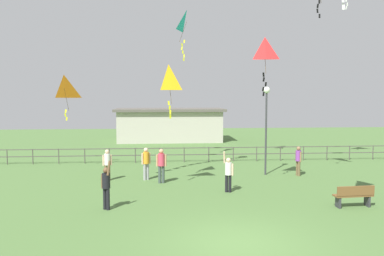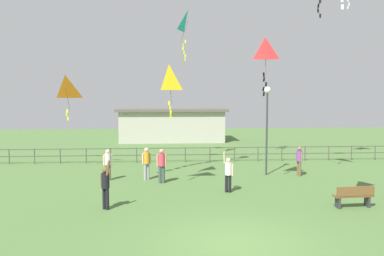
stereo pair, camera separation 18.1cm
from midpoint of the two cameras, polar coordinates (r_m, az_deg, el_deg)
ground_plane at (r=11.84m, az=6.76°, el=-16.35°), size 80.00×80.00×0.00m
lamppost at (r=21.24m, az=11.11°, el=2.36°), size 0.36×0.36×4.73m
park_bench at (r=16.30m, az=22.78°, el=-9.09°), size 1.53×0.51×0.85m
person_0 at (r=20.13m, az=-11.90°, el=-4.96°), size 0.45×0.29×1.57m
person_1 at (r=15.08m, az=-12.14°, el=-8.06°), size 0.42×0.43×1.87m
person_2 at (r=17.39m, az=5.59°, el=-6.40°), size 0.45×0.35×1.80m
person_3 at (r=19.97m, az=-6.38°, el=-4.84°), size 0.45×0.30×1.64m
person_4 at (r=21.56m, az=15.57°, el=-4.39°), size 0.29×0.46×1.57m
person_6 at (r=19.15m, az=-4.17°, el=-5.17°), size 0.51×0.31×1.68m
kite_0 at (r=18.79m, az=10.86°, el=10.70°), size 0.95×1.07×2.65m
kite_2 at (r=24.87m, az=-0.39°, el=15.09°), size 0.87×1.09×3.06m
kite_4 at (r=19.37m, az=-3.09°, el=7.05°), size 0.89×0.73×2.62m
kite_6 at (r=23.18m, az=-17.73°, el=5.47°), size 1.16×1.13×2.51m
waterfront_railing at (r=25.17m, az=-0.17°, el=-3.56°), size 36.02×0.06×0.95m
pavilion_building at (r=36.96m, az=-2.81°, el=0.52°), size 10.09×4.90×3.05m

